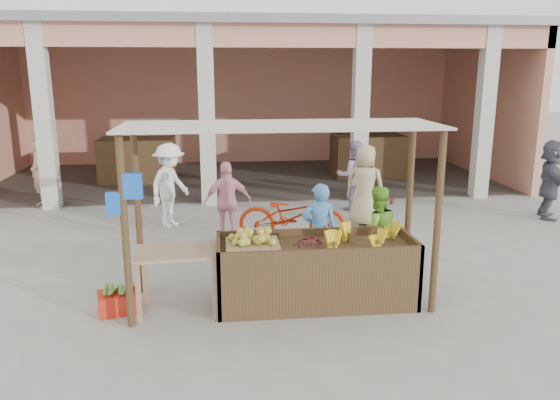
{
  "coord_description": "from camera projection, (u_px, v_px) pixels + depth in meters",
  "views": [
    {
      "loc": [
        -0.71,
        -6.72,
        3.07
      ],
      "look_at": [
        0.16,
        1.2,
        1.14
      ],
      "focal_mm": 35.0,
      "sensor_mm": 36.0,
      "label": 1
    }
  ],
  "objects": [
    {
      "name": "shopper_d",
      "position": [
        551.0,
        177.0,
        11.27
      ],
      "size": [
        1.22,
        1.73,
        1.73
      ],
      "primitive_type": "imported",
      "rotation": [
        0.0,
        0.0,
        1.17
      ],
      "color": "#4A4C56",
      "rests_on": "ground"
    },
    {
      "name": "vendor_blue",
      "position": [
        319.0,
        228.0,
        8.08
      ],
      "size": [
        0.62,
        0.48,
        1.54
      ],
      "primitive_type": "imported",
      "rotation": [
        0.0,
        0.0,
        3.04
      ],
      "color": "#4D8DD4",
      "rests_on": "ground"
    },
    {
      "name": "banana_heap",
      "position": [
        361.0,
        239.0,
        7.16
      ],
      "size": [
        0.98,
        0.54,
        0.18
      ],
      "primitive_type": null,
      "color": "yellow",
      "rests_on": "fruit_stall"
    },
    {
      "name": "produce_sacks",
      "position": [
        380.0,
        191.0,
        12.57
      ],
      "size": [
        1.03,
        0.77,
        0.62
      ],
      "color": "maroon",
      "rests_on": "ground"
    },
    {
      "name": "shopper_c",
      "position": [
        365.0,
        181.0,
        10.73
      ],
      "size": [
        1.03,
        0.91,
        1.79
      ],
      "primitive_type": "imported",
      "rotation": [
        0.0,
        0.0,
        2.62
      ],
      "color": "tan",
      "rests_on": "ground"
    },
    {
      "name": "shopper_f",
      "position": [
        353.0,
        172.0,
        11.94
      ],
      "size": [
        0.84,
        0.51,
        1.68
      ],
      "primitive_type": "imported",
      "rotation": [
        0.0,
        0.0,
        3.1
      ],
      "color": "#9D7EA7",
      "rests_on": "ground"
    },
    {
      "name": "motorcycle",
      "position": [
        292.0,
        215.0,
        9.7
      ],
      "size": [
        1.14,
        2.13,
        1.06
      ],
      "primitive_type": "imported",
      "rotation": [
        0.0,
        0.0,
        1.34
      ],
      "color": "#942007",
      "rests_on": "ground"
    },
    {
      "name": "market_building",
      "position": [
        247.0,
        81.0,
        15.29
      ],
      "size": [
        14.4,
        6.4,
        4.2
      ],
      "color": "tan",
      "rests_on": "ground"
    },
    {
      "name": "shopper_a",
      "position": [
        170.0,
        182.0,
        10.67
      ],
      "size": [
        1.08,
        1.28,
        1.79
      ],
      "primitive_type": "imported",
      "rotation": [
        0.0,
        0.0,
        1.04
      ],
      "color": "white",
      "rests_on": "ground"
    },
    {
      "name": "side_table",
      "position": [
        178.0,
        261.0,
        6.91
      ],
      "size": [
        1.07,
        0.75,
        0.83
      ],
      "rotation": [
        0.0,
        0.0,
        0.07
      ],
      "color": "tan",
      "rests_on": "ground"
    },
    {
      "name": "shopper_e",
      "position": [
        39.0,
        171.0,
        12.2
      ],
      "size": [
        0.75,
        0.77,
        1.66
      ],
      "primitive_type": "imported",
      "rotation": [
        0.0,
        0.0,
        -0.89
      ],
      "color": "tan",
      "rests_on": "ground"
    },
    {
      "name": "shopper_b",
      "position": [
        228.0,
        199.0,
        9.76
      ],
      "size": [
        0.98,
        0.61,
        1.56
      ],
      "primitive_type": "imported",
      "rotation": [
        0.0,
        0.0,
        3.28
      ],
      "color": "pink",
      "rests_on": "ground"
    },
    {
      "name": "melon_tray",
      "position": [
        252.0,
        241.0,
        7.07
      ],
      "size": [
        0.69,
        0.6,
        0.19
      ],
      "color": "#987B4E",
      "rests_on": "fruit_stall"
    },
    {
      "name": "fruit_stall",
      "position": [
        315.0,
        274.0,
        7.25
      ],
      "size": [
        2.6,
        0.95,
        0.8
      ],
      "primitive_type": "cube",
      "color": "brown",
      "rests_on": "ground"
    },
    {
      "name": "papaya_pile",
      "position": [
        177.0,
        242.0,
        6.85
      ],
      "size": [
        0.77,
        0.44,
        0.22
      ],
      "primitive_type": null,
      "color": "#4E862C",
      "rests_on": "side_table"
    },
    {
      "name": "ground",
      "position": [
        278.0,
        304.0,
        7.29
      ],
      "size": [
        60.0,
        60.0,
        0.0
      ],
      "primitive_type": "plane",
      "color": "gray",
      "rests_on": "ground"
    },
    {
      "name": "plantain_bundle",
      "position": [
        118.0,
        289.0,
        6.99
      ],
      "size": [
        0.41,
        0.29,
        0.08
      ],
      "primitive_type": null,
      "color": "#54832F",
      "rests_on": "red_crate"
    },
    {
      "name": "vendor_green",
      "position": [
        376.0,
        230.0,
        8.07
      ],
      "size": [
        0.74,
        0.47,
        1.47
      ],
      "primitive_type": "imported",
      "rotation": [
        0.0,
        0.0,
        3.24
      ],
      "color": "#78C532",
      "rests_on": "ground"
    },
    {
      "name": "red_crate",
      "position": [
        119.0,
        302.0,
        7.03
      ],
      "size": [
        0.59,
        0.49,
        0.27
      ],
      "primitive_type": "cube",
      "rotation": [
        0.0,
        0.0,
        0.26
      ],
      "color": "red",
      "rests_on": "ground"
    },
    {
      "name": "berry_heap",
      "position": [
        310.0,
        241.0,
        7.12
      ],
      "size": [
        0.45,
        0.37,
        0.14
      ],
      "primitive_type": "ellipsoid",
      "color": "maroon",
      "rests_on": "fruit_stall"
    },
    {
      "name": "stall_awning",
      "position": [
        276.0,
        157.0,
        6.88
      ],
      "size": [
        4.09,
        1.35,
        2.39
      ],
      "color": "brown",
      "rests_on": "ground"
    }
  ]
}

